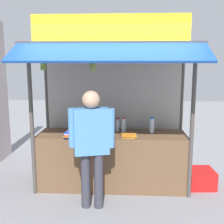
% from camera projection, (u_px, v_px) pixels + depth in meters
% --- Properties ---
extents(ground_plane, '(20.00, 20.00, 0.00)m').
position_uv_depth(ground_plane, '(112.00, 185.00, 4.60)').
color(ground_plane, gray).
extents(stall_counter, '(2.35, 0.68, 0.88)m').
position_uv_depth(stall_counter, '(112.00, 160.00, 4.53)').
color(stall_counter, brown).
rests_on(stall_counter, ground).
extents(stall_structure, '(2.55, 1.57, 2.63)m').
position_uv_depth(stall_structure, '(112.00, 88.00, 4.45)').
color(stall_structure, '#4C4742').
rests_on(stall_structure, ground).
extents(water_bottle_mid_right, '(0.08, 0.08, 0.28)m').
position_uv_depth(water_bottle_mid_right, '(105.00, 122.00, 4.68)').
color(water_bottle_mid_right, silver).
rests_on(water_bottle_mid_right, stall_counter).
extents(water_bottle_back_right, '(0.08, 0.08, 0.29)m').
position_uv_depth(water_bottle_back_right, '(98.00, 122.00, 4.63)').
color(water_bottle_back_right, silver).
rests_on(water_bottle_back_right, stall_counter).
extents(water_bottle_mid_left, '(0.08, 0.08, 0.29)m').
position_uv_depth(water_bottle_mid_left, '(91.00, 124.00, 4.49)').
color(water_bottle_mid_left, silver).
rests_on(water_bottle_mid_left, stall_counter).
extents(water_bottle_center, '(0.07, 0.07, 0.25)m').
position_uv_depth(water_bottle_center, '(123.00, 125.00, 4.54)').
color(water_bottle_center, silver).
rests_on(water_bottle_center, stall_counter).
extents(water_bottle_left, '(0.06, 0.06, 0.23)m').
position_uv_depth(water_bottle_left, '(118.00, 125.00, 4.58)').
color(water_bottle_left, silver).
rests_on(water_bottle_left, stall_counter).
extents(water_bottle_far_left, '(0.07, 0.07, 0.26)m').
position_uv_depth(water_bottle_far_left, '(152.00, 125.00, 4.48)').
color(water_bottle_far_left, silver).
rests_on(water_bottle_far_left, stall_counter).
extents(magazine_stack_right, '(0.21, 0.32, 0.08)m').
position_uv_depth(magazine_stack_right, '(71.00, 134.00, 4.26)').
color(magazine_stack_right, blue).
rests_on(magazine_stack_right, stall_counter).
extents(magazine_stack_rear_center, '(0.23, 0.25, 0.04)m').
position_uv_depth(magazine_stack_rear_center, '(129.00, 136.00, 4.25)').
color(magazine_stack_rear_center, orange).
rests_on(magazine_stack_rear_center, stall_counter).
extents(banana_bunch_leftmost, '(0.10, 0.10, 0.27)m').
position_uv_depth(banana_bunch_leftmost, '(93.00, 67.00, 3.84)').
color(banana_bunch_leftmost, '#332D23').
extents(banana_bunch_inner_right, '(0.10, 0.10, 0.26)m').
position_uv_depth(banana_bunch_inner_right, '(43.00, 64.00, 3.87)').
color(banana_bunch_inner_right, '#332D23').
extents(vendor_person, '(0.62, 0.30, 1.64)m').
position_uv_depth(vendor_person, '(92.00, 139.00, 3.75)').
color(vendor_person, '#383842').
rests_on(vendor_person, ground).
extents(plastic_crate, '(0.45, 0.45, 0.29)m').
position_uv_depth(plastic_crate, '(200.00, 178.00, 4.53)').
color(plastic_crate, red).
rests_on(plastic_crate, ground).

